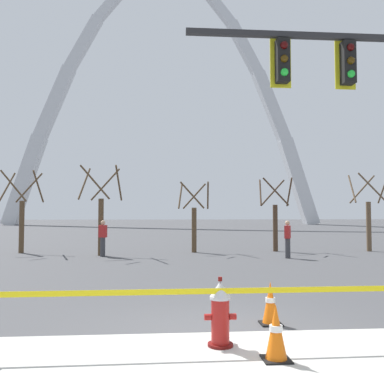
{
  "coord_description": "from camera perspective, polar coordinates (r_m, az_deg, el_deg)",
  "views": [
    {
      "loc": [
        -0.92,
        -6.61,
        1.91
      ],
      "look_at": [
        -0.01,
        5.0,
        2.5
      ],
      "focal_mm": 39.04,
      "sensor_mm": 36.0,
      "label": 1
    }
  ],
  "objects": [
    {
      "name": "tree_left_mid",
      "position": [
        19.34,
        -12.35,
        -3.19
      ],
      "size": [
        1.86,
        1.87,
        4.03
      ],
      "color": "brown",
      "rests_on": "ground"
    },
    {
      "name": "traffic_cone_mid_sidewalk",
      "position": [
        7.55,
        10.67,
        -14.71
      ],
      "size": [
        0.36,
        0.36,
        0.73
      ],
      "color": "black",
      "rests_on": "ground"
    },
    {
      "name": "tree_far_left",
      "position": [
        21.74,
        -22.23,
        -3.11
      ],
      "size": [
        1.82,
        1.83,
        3.94
      ],
      "color": "brown",
      "rests_on": "ground"
    },
    {
      "name": "pedestrian_walking_left",
      "position": [
        18.91,
        -12.09,
        -6.15
      ],
      "size": [
        0.37,
        0.26,
        1.59
      ],
      "color": "#38383D",
      "rests_on": "ground"
    },
    {
      "name": "tree_center_left",
      "position": [
        20.44,
        0.27,
        -4.0
      ],
      "size": [
        1.59,
        1.6,
        3.43
      ],
      "color": "brown",
      "rests_on": "ground"
    },
    {
      "name": "fire_hydrant",
      "position": [
        6.25,
        3.87,
        -16.23
      ],
      "size": [
        0.46,
        0.48,
        0.99
      ],
      "color": "#5E0F0D",
      "rests_on": "ground"
    },
    {
      "name": "tree_center_right",
      "position": [
        21.41,
        11.28,
        -3.61
      ],
      "size": [
        1.7,
        1.71,
        3.66
      ],
      "color": "#473323",
      "rests_on": "ground"
    },
    {
      "name": "monument_arch",
      "position": [
        71.44,
        -3.68,
        11.31
      ],
      "size": [
        52.07,
        2.21,
        43.94
      ],
      "color": "silver",
      "rests_on": "ground"
    },
    {
      "name": "caution_tape_barrier",
      "position": [
        6.13,
        3.87,
        -14.92
      ],
      "size": [
        6.58,
        0.1,
        0.88
      ],
      "color": "#232326",
      "rests_on": "ground"
    },
    {
      "name": "ground_plane",
      "position": [
        6.94,
        3.53,
        -18.87
      ],
      "size": [
        240.0,
        240.0,
        0.0
      ],
      "primitive_type": "plane",
      "color": "#474749"
    },
    {
      "name": "traffic_cone_by_hydrant",
      "position": [
        5.81,
        11.4,
        -18.32
      ],
      "size": [
        0.36,
        0.36,
        0.73
      ],
      "color": "black",
      "rests_on": "ground"
    },
    {
      "name": "pedestrian_standing_center",
      "position": [
        18.25,
        12.93,
        -6.26
      ],
      "size": [
        0.34,
        0.39,
        1.59
      ],
      "color": "#38383D",
      "rests_on": "ground"
    },
    {
      "name": "tree_right_mid",
      "position": [
        22.83,
        22.96,
        -3.12
      ],
      "size": [
        1.8,
        1.81,
        3.9
      ],
      "color": "brown",
      "rests_on": "ground"
    }
  ]
}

